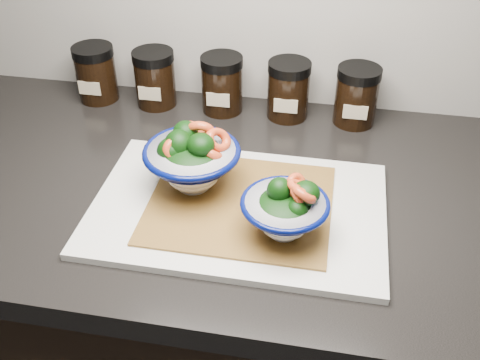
% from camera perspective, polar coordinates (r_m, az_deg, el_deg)
% --- Properties ---
extents(cabinet, '(3.43, 0.58, 0.86)m').
position_cam_1_polar(cabinet, '(1.27, -0.29, -17.57)').
color(cabinet, black).
rests_on(cabinet, ground).
extents(countertop, '(3.50, 0.60, 0.04)m').
position_cam_1_polar(countertop, '(0.94, -0.37, -1.45)').
color(countertop, black).
rests_on(countertop, cabinet).
extents(cutting_board, '(0.45, 0.30, 0.01)m').
position_cam_1_polar(cutting_board, '(0.87, -0.19, -2.93)').
color(cutting_board, silver).
rests_on(cutting_board, countertop).
extents(bamboo_mat, '(0.28, 0.24, 0.00)m').
position_cam_1_polar(bamboo_mat, '(0.87, 0.00, -2.43)').
color(bamboo_mat, '#AA7933').
rests_on(bamboo_mat, cutting_board).
extents(bowl_left, '(0.15, 0.15, 0.12)m').
position_cam_1_polar(bowl_left, '(0.88, -4.94, 2.08)').
color(bowl_left, white).
rests_on(bowl_left, bamboo_mat).
extents(bowl_right, '(0.13, 0.13, 0.10)m').
position_cam_1_polar(bowl_right, '(0.79, 4.73, -3.05)').
color(bowl_right, white).
rests_on(bowl_right, bamboo_mat).
extents(spice_jar_a, '(0.08, 0.08, 0.11)m').
position_cam_1_polar(spice_jar_a, '(1.19, -14.44, 10.47)').
color(spice_jar_a, black).
rests_on(spice_jar_a, countertop).
extents(spice_jar_b, '(0.08, 0.08, 0.11)m').
position_cam_1_polar(spice_jar_b, '(1.14, -8.64, 10.19)').
color(spice_jar_b, black).
rests_on(spice_jar_b, countertop).
extents(spice_jar_c, '(0.08, 0.08, 0.11)m').
position_cam_1_polar(spice_jar_c, '(1.11, -1.84, 9.72)').
color(spice_jar_c, black).
rests_on(spice_jar_c, countertop).
extents(spice_jar_d, '(0.08, 0.08, 0.11)m').
position_cam_1_polar(spice_jar_d, '(1.09, 4.94, 9.12)').
color(spice_jar_d, black).
rests_on(spice_jar_d, countertop).
extents(spice_jar_e, '(0.08, 0.08, 0.11)m').
position_cam_1_polar(spice_jar_e, '(1.09, 11.75, 8.40)').
color(spice_jar_e, black).
rests_on(spice_jar_e, countertop).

